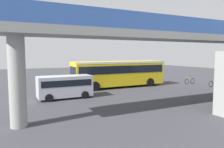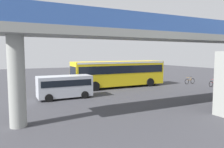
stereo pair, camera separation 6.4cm
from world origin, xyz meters
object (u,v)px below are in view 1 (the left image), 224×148
at_px(city_bus, 119,72).
at_px(bicycle_orange, 190,81).
at_px(parked_van, 65,85).
at_px(bicycle_red, 214,84).
at_px(pedestrian, 82,78).

bearing_deg(city_bus, bicycle_orange, 169.75).
relative_size(parked_van, bicycle_red, 2.71).
xyz_separation_m(parked_van, bicycle_red, (-18.28, 1.33, -0.81)).
height_order(bicycle_red, pedestrian, pedestrian).
relative_size(bicycle_orange, pedestrian, 0.99).
bearing_deg(pedestrian, city_bus, 133.26).
bearing_deg(pedestrian, parked_van, 60.85).
relative_size(city_bus, bicycle_red, 6.52).
distance_m(bicycle_red, pedestrian, 16.63).
height_order(city_bus, pedestrian, city_bus).
bearing_deg(parked_van, bicycle_orange, -174.16).
distance_m(bicycle_red, bicycle_orange, 3.22).
height_order(parked_van, pedestrian, parked_van).
xyz_separation_m(bicycle_red, pedestrian, (14.21, -8.62, 0.51)).
distance_m(parked_van, bicycle_red, 18.35).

